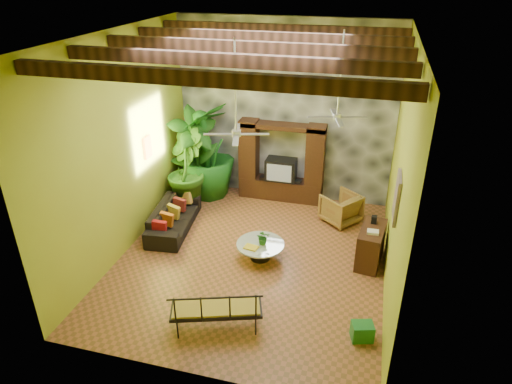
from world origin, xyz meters
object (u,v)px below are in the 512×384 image
(coffee_table, at_px, (260,249))
(entertainment_center, at_px, (281,168))
(ceiling_fan_front, at_px, (236,123))
(sofa, at_px, (174,218))
(tall_plant_c, at_px, (207,151))
(side_console, at_px, (371,245))
(ceiling_fan_back, at_px, (338,107))
(green_bin, at_px, (362,331))
(wicker_armchair, at_px, (341,208))
(iron_bench, at_px, (215,309))
(tall_plant_a, at_px, (195,155))
(tall_plant_b, at_px, (185,169))

(coffee_table, bearing_deg, entertainment_center, 93.41)
(ceiling_fan_front, distance_m, sofa, 3.90)
(tall_plant_c, relative_size, side_console, 2.48)
(sofa, distance_m, side_console, 4.96)
(coffee_table, bearing_deg, tall_plant_c, 129.41)
(ceiling_fan_front, height_order, ceiling_fan_back, same)
(entertainment_center, bearing_deg, ceiling_fan_front, -93.24)
(tall_plant_c, bearing_deg, sofa, -95.09)
(entertainment_center, xyz_separation_m, green_bin, (2.62, -5.09, -0.79))
(entertainment_center, height_order, wicker_armchair, entertainment_center)
(tall_plant_c, distance_m, iron_bench, 5.74)
(ceiling_fan_front, relative_size, iron_bench, 1.05)
(sofa, distance_m, tall_plant_a, 2.02)
(tall_plant_b, bearing_deg, ceiling_fan_front, -46.76)
(side_console, bearing_deg, iron_bench, -124.34)
(tall_plant_a, relative_size, side_console, 2.43)
(wicker_armchair, xyz_separation_m, side_console, (0.84, -1.67, 0.05))
(tall_plant_a, bearing_deg, tall_plant_b, -105.41)
(sofa, relative_size, side_console, 1.99)
(tall_plant_b, bearing_deg, tall_plant_c, 67.65)
(iron_bench, relative_size, green_bin, 4.55)
(tall_plant_c, height_order, side_console, tall_plant_c)
(tall_plant_b, distance_m, side_console, 5.35)
(side_console, bearing_deg, coffee_table, -160.77)
(entertainment_center, xyz_separation_m, ceiling_fan_front, (-0.20, -3.54, 2.44))
(tall_plant_a, height_order, iron_bench, tall_plant_a)
(iron_bench, xyz_separation_m, green_bin, (2.66, 0.49, -0.36))
(tall_plant_b, xyz_separation_m, iron_bench, (2.42, -4.45, -0.60))
(coffee_table, distance_m, iron_bench, 2.51)
(sofa, distance_m, green_bin, 5.62)
(tall_plant_a, distance_m, tall_plant_c, 0.41)
(ceiling_fan_back, relative_size, sofa, 0.84)
(ceiling_fan_front, distance_m, coffee_table, 3.20)
(coffee_table, bearing_deg, ceiling_fan_back, 39.24)
(wicker_armchair, xyz_separation_m, iron_bench, (-1.85, -4.67, 0.13))
(entertainment_center, height_order, side_console, entertainment_center)
(ceiling_fan_back, height_order, sofa, ceiling_fan_back)
(side_console, xyz_separation_m, green_bin, (-0.03, -2.51, -0.28))
(wicker_armchair, bearing_deg, coffee_table, 1.71)
(coffee_table, xyz_separation_m, side_console, (2.47, 0.51, 0.19))
(tall_plant_c, relative_size, iron_bench, 1.56)
(ceiling_fan_back, height_order, green_bin, ceiling_fan_back)
(entertainment_center, height_order, iron_bench, entertainment_center)
(entertainment_center, relative_size, tall_plant_c, 0.87)
(tall_plant_a, xyz_separation_m, coffee_table, (2.51, -2.44, -1.10))
(tall_plant_b, height_order, green_bin, tall_plant_b)
(ceiling_fan_front, distance_m, side_console, 4.22)
(ceiling_fan_front, xyz_separation_m, side_console, (2.85, 0.95, -2.96))
(wicker_armchair, bearing_deg, ceiling_fan_back, 26.74)
(ceiling_fan_back, height_order, coffee_table, ceiling_fan_back)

